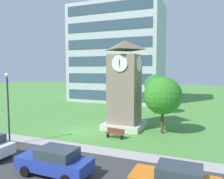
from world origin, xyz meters
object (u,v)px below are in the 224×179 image
at_px(street_lamp, 8,101).
at_px(tree_near_tower, 163,96).
at_px(tree_streetside, 156,85).
at_px(parked_car_blue, 55,161).
at_px(park_bench, 115,133).
at_px(clock_tower, 125,90).

relative_size(street_lamp, tree_near_tower, 1.07).
bearing_deg(street_lamp, tree_near_tower, 36.36).
bearing_deg(tree_near_tower, street_lamp, -143.64).
xyz_separation_m(tree_streetside, parked_car_blue, (-1.83, -21.46, -3.24)).
bearing_deg(parked_car_blue, tree_streetside, 85.12).
height_order(tree_streetside, parked_car_blue, tree_streetside).
height_order(park_bench, parked_car_blue, parked_car_blue).
relative_size(street_lamp, parked_car_blue, 1.31).
xyz_separation_m(street_lamp, tree_streetside, (8.75, 18.42, 0.34)).
xyz_separation_m(park_bench, tree_streetside, (1.14, 13.24, 3.64)).
bearing_deg(park_bench, tree_streetside, 85.09).
bearing_deg(clock_tower, tree_near_tower, -8.30).
height_order(street_lamp, tree_near_tower, street_lamp).
xyz_separation_m(street_lamp, tree_near_tower, (11.43, 8.41, 0.05)).
relative_size(clock_tower, street_lamp, 1.56).
bearing_deg(park_bench, tree_near_tower, 40.33).
height_order(tree_near_tower, parked_car_blue, tree_near_tower).
bearing_deg(park_bench, clock_tower, 95.87).
xyz_separation_m(park_bench, parked_car_blue, (-0.69, -8.22, 0.40)).
bearing_deg(parked_car_blue, tree_near_tower, 68.52).
height_order(clock_tower, street_lamp, clock_tower).
bearing_deg(street_lamp, clock_tower, 51.37).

